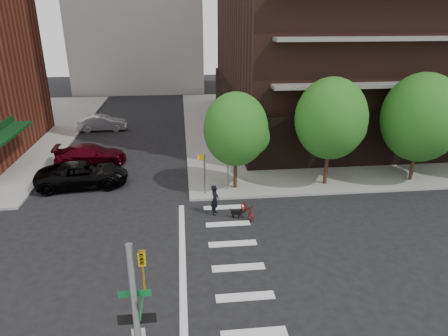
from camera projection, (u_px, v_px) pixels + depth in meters
ground at (171, 272)px, 17.69m from camera, size 120.00×120.00×0.00m
sidewalk_ne at (373, 122)px, 41.48m from camera, size 39.00×33.00×0.15m
crosswalk at (221, 269)px, 17.91m from camera, size 3.85×13.00×0.01m
tree_a at (236, 129)px, 24.49m from camera, size 4.00×4.00×5.90m
tree_b at (331, 119)px, 24.91m from camera, size 4.50×4.50×6.65m
tree_c at (421, 118)px, 25.55m from camera, size 5.00×5.00×6.80m
pedestrian_signal at (210, 167)px, 24.59m from camera, size 2.18×0.67×2.60m
parked_car_black at (83, 175)px, 26.18m from camera, size 3.25×6.04×1.61m
parked_car_maroon at (91, 154)px, 30.11m from camera, size 2.37×5.29×1.51m
parked_car_silver at (103, 123)px, 38.62m from camera, size 1.87×4.63×1.49m
scooter at (247, 209)px, 22.38m from camera, size 0.95×1.73×0.86m
dog_walker at (215, 200)px, 22.48m from camera, size 0.75×0.61×1.77m
dog at (237, 212)px, 22.23m from camera, size 0.65×0.37×0.54m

